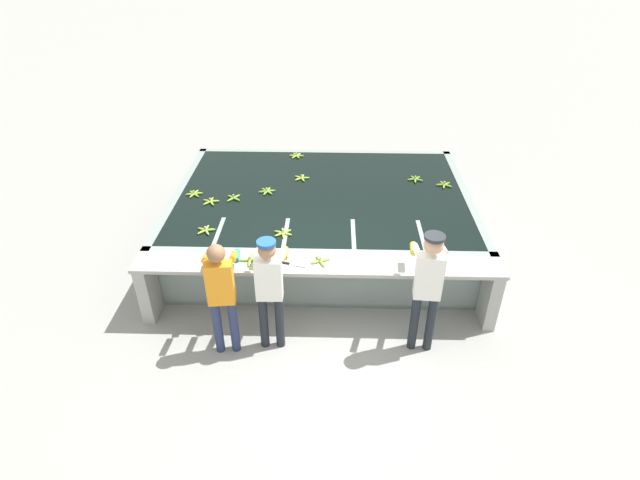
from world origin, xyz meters
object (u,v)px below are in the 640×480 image
(banana_bunch_floating_0, at_px, (301,178))
(banana_bunch_floating_1, at_px, (234,198))
(worker_0, at_px, (221,289))
(banana_bunch_floating_5, at_px, (267,191))
(banana_bunch_floating_4, at_px, (206,230))
(banana_bunch_floating_6, at_px, (194,194))
(knife_0, at_px, (291,264))
(banana_bunch_floating_8, at_px, (296,156))
(banana_bunch_ledge_1, at_px, (250,260))
(worker_1, at_px, (269,284))
(banana_bunch_floating_3, at_px, (415,179))
(banana_bunch_ledge_0, at_px, (320,261))
(banana_bunch_floating_7, at_px, (444,185))
(banana_bunch_floating_2, at_px, (283,233))
(worker_2, at_px, (428,281))
(banana_bunch_floating_9, at_px, (210,201))

(banana_bunch_floating_0, height_order, banana_bunch_floating_1, same)
(worker_0, bearing_deg, banana_bunch_floating_5, 84.75)
(banana_bunch_floating_4, distance_m, banana_bunch_floating_6, 1.19)
(knife_0, bearing_deg, banana_bunch_floating_5, 105.19)
(banana_bunch_floating_8, bearing_deg, banana_bunch_ledge_1, -96.13)
(worker_1, height_order, banana_bunch_floating_3, worker_1)
(banana_bunch_floating_0, distance_m, banana_bunch_ledge_1, 2.51)
(banana_bunch_floating_4, xyz_separation_m, banana_bunch_ledge_0, (1.65, -0.72, 0.00))
(worker_0, relative_size, banana_bunch_floating_0, 5.78)
(banana_bunch_floating_4, relative_size, banana_bunch_floating_7, 1.00)
(worker_0, xyz_separation_m, banana_bunch_floating_8, (0.61, 4.03, -0.01))
(banana_bunch_ledge_1, bearing_deg, banana_bunch_floating_2, 61.67)
(worker_2, bearing_deg, worker_0, -177.55)
(banana_bunch_floating_7, bearing_deg, banana_bunch_floating_1, -170.57)
(worker_1, bearing_deg, banana_bunch_ledge_0, 41.79)
(banana_bunch_floating_6, height_order, banana_bunch_ledge_1, banana_bunch_ledge_1)
(worker_2, relative_size, knife_0, 4.96)
(banana_bunch_floating_1, distance_m, banana_bunch_floating_5, 0.56)
(banana_bunch_floating_2, xyz_separation_m, banana_bunch_floating_7, (2.54, 1.59, 0.00))
(worker_1, height_order, banana_bunch_floating_6, worker_1)
(banana_bunch_floating_8, bearing_deg, banana_bunch_floating_7, -24.15)
(banana_bunch_floating_6, bearing_deg, banana_bunch_ledge_0, -41.15)
(banana_bunch_floating_4, distance_m, banana_bunch_ledge_1, 1.03)
(worker_0, xyz_separation_m, banana_bunch_floating_3, (2.70, 3.09, -0.01))
(banana_bunch_ledge_1, bearing_deg, worker_0, -111.70)
(worker_1, relative_size, banana_bunch_floating_1, 6.52)
(banana_bunch_ledge_1, distance_m, knife_0, 0.54)
(banana_bunch_floating_0, relative_size, banana_bunch_floating_1, 1.13)
(worker_1, bearing_deg, banana_bunch_floating_7, 47.14)
(worker_1, distance_m, worker_2, 1.89)
(banana_bunch_floating_1, bearing_deg, banana_bunch_floating_6, 169.33)
(banana_bunch_floating_8, relative_size, banana_bunch_ledge_1, 1.00)
(worker_2, bearing_deg, banana_bunch_floating_9, 145.54)
(banana_bunch_floating_4, distance_m, banana_bunch_ledge_0, 1.80)
(banana_bunch_floating_9, bearing_deg, banana_bunch_floating_7, 10.48)
(banana_bunch_floating_1, distance_m, banana_bunch_floating_6, 0.67)
(banana_bunch_floating_1, bearing_deg, banana_bunch_floating_4, -103.14)
(banana_bunch_floating_1, distance_m, banana_bunch_ledge_1, 1.78)
(banana_bunch_floating_2, bearing_deg, banana_bunch_ledge_0, -51.06)
(banana_bunch_floating_2, distance_m, banana_bunch_floating_6, 1.92)
(banana_bunch_floating_0, height_order, banana_bunch_floating_9, same)
(worker_0, bearing_deg, worker_2, 2.45)
(banana_bunch_floating_4, height_order, banana_bunch_floating_9, same)
(banana_bunch_floating_6, relative_size, banana_bunch_ledge_0, 1.04)
(banana_bunch_floating_1, relative_size, banana_bunch_floating_5, 0.88)
(banana_bunch_floating_1, distance_m, knife_0, 2.05)
(banana_bunch_floating_1, height_order, banana_bunch_floating_5, same)
(banana_bunch_floating_0, relative_size, banana_bunch_floating_8, 0.98)
(worker_0, bearing_deg, banana_bunch_floating_4, 110.00)
(banana_bunch_floating_9, bearing_deg, banana_bunch_floating_3, 15.15)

